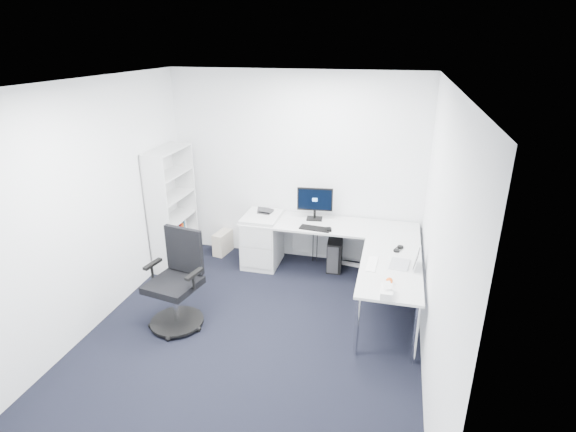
% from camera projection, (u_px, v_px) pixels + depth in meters
% --- Properties ---
extents(ground, '(4.20, 4.20, 0.00)m').
position_uv_depth(ground, '(252.00, 337.00, 4.94)').
color(ground, black).
extents(ceiling, '(4.20, 4.20, 0.00)m').
position_uv_depth(ceiling, '(243.00, 83.00, 3.95)').
color(ceiling, white).
extents(wall_back, '(3.60, 0.02, 2.70)m').
position_uv_depth(wall_back, '(296.00, 169.00, 6.34)').
color(wall_back, white).
rests_on(wall_back, ground).
extents(wall_front, '(3.60, 0.02, 2.70)m').
position_uv_depth(wall_front, '(130.00, 362.00, 2.55)').
color(wall_front, white).
rests_on(wall_front, ground).
extents(wall_left, '(0.02, 4.20, 2.70)m').
position_uv_depth(wall_left, '(90.00, 209.00, 4.85)').
color(wall_left, white).
rests_on(wall_left, ground).
extents(wall_right, '(0.02, 4.20, 2.70)m').
position_uv_depth(wall_right, '(437.00, 243.00, 4.05)').
color(wall_right, white).
rests_on(wall_right, ground).
extents(l_desk, '(2.42, 1.35, 0.71)m').
position_uv_depth(l_desk, '(324.00, 258.00, 5.95)').
color(l_desk, silver).
rests_on(l_desk, ground).
extents(drawer_pedestal, '(0.49, 0.61, 0.75)m').
position_uv_depth(drawer_pedestal, '(262.00, 239.00, 6.45)').
color(drawer_pedestal, silver).
rests_on(drawer_pedestal, ground).
extents(bookshelf, '(0.33, 0.85, 1.70)m').
position_uv_depth(bookshelf, '(172.00, 208.00, 6.30)').
color(bookshelf, silver).
rests_on(bookshelf, ground).
extents(task_chair, '(0.73, 0.73, 1.12)m').
position_uv_depth(task_chair, '(173.00, 282.00, 4.95)').
color(task_chair, black).
rests_on(task_chair, ground).
extents(black_pc_tower, '(0.23, 0.47, 0.44)m').
position_uv_depth(black_pc_tower, '(335.00, 253.00, 6.39)').
color(black_pc_tower, black).
rests_on(black_pc_tower, ground).
extents(beige_pc_tower, '(0.22, 0.38, 0.34)m').
position_uv_depth(beige_pc_tower, '(223.00, 243.00, 6.84)').
color(beige_pc_tower, beige).
rests_on(beige_pc_tower, ground).
extents(power_strip, '(0.34, 0.11, 0.04)m').
position_uv_depth(power_strip, '(348.00, 264.00, 6.52)').
color(power_strip, white).
rests_on(power_strip, ground).
extents(monitor, '(0.51, 0.21, 0.47)m').
position_uv_depth(monitor, '(315.00, 203.00, 6.20)').
color(monitor, black).
rests_on(monitor, l_desk).
extents(black_keyboard, '(0.43, 0.19, 0.02)m').
position_uv_depth(black_keyboard, '(315.00, 228.00, 5.96)').
color(black_keyboard, black).
rests_on(black_keyboard, l_desk).
extents(mouse, '(0.09, 0.12, 0.03)m').
position_uv_depth(mouse, '(329.00, 229.00, 5.91)').
color(mouse, black).
rests_on(mouse, l_desk).
extents(desk_phone, '(0.21, 0.21, 0.13)m').
position_uv_depth(desk_phone, '(266.00, 211.00, 6.41)').
color(desk_phone, '#2E2E31').
rests_on(desk_phone, l_desk).
extents(laptop, '(0.33, 0.32, 0.21)m').
position_uv_depth(laptop, '(400.00, 256.00, 4.98)').
color(laptop, silver).
rests_on(laptop, l_desk).
extents(white_keyboard, '(0.12, 0.38, 0.01)m').
position_uv_depth(white_keyboard, '(372.00, 264.00, 5.03)').
color(white_keyboard, white).
rests_on(white_keyboard, l_desk).
extents(headphones, '(0.17, 0.20, 0.05)m').
position_uv_depth(headphones, '(399.00, 248.00, 5.37)').
color(headphones, black).
rests_on(headphones, l_desk).
extents(orange_fruit, '(0.07, 0.07, 0.07)m').
position_uv_depth(orange_fruit, '(389.00, 281.00, 4.62)').
color(orange_fruit, '#F05915').
rests_on(orange_fruit, l_desk).
extents(tissue_box, '(0.12, 0.23, 0.08)m').
position_uv_depth(tissue_box, '(386.00, 292.00, 4.41)').
color(tissue_box, white).
rests_on(tissue_box, l_desk).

